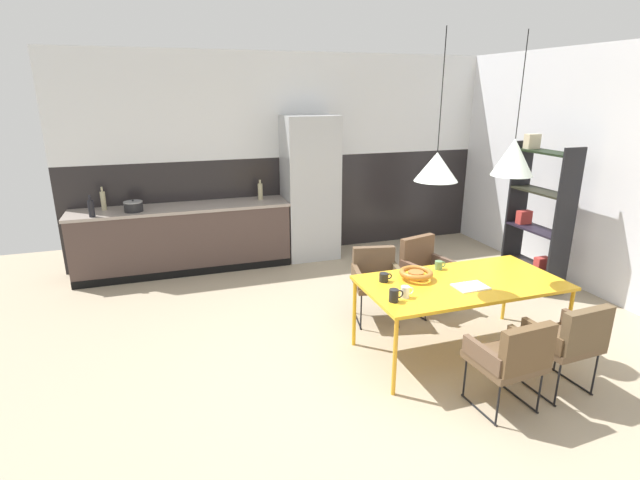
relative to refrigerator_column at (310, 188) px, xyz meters
name	(u,v)px	position (x,y,z in m)	size (l,w,h in m)	color
ground_plane	(392,366)	(-0.21, -3.14, -1.03)	(9.25, 9.25, 0.00)	tan
back_wall_splashback_dark	(290,204)	(-0.21, 0.36, -0.30)	(6.35, 0.12, 1.45)	black
back_wall_panel_upper	(288,105)	(-0.21, 0.36, 1.15)	(6.35, 0.12, 1.45)	silver
kitchen_counter	(184,238)	(-1.82, 0.00, -0.58)	(2.87, 0.63, 0.90)	#493933
refrigerator_column	(310,188)	(0.00, 0.00, 0.00)	(0.76, 0.60, 2.06)	#ADAFB2
dining_table	(461,285)	(0.48, -3.10, -0.35)	(1.84, 0.93, 0.72)	gold
armchair_corner_seat	(376,274)	(0.05, -2.19, -0.52)	(0.57, 0.56, 0.77)	brown
armchair_by_stool	(513,355)	(0.34, -4.00, -0.54)	(0.51, 0.50, 0.78)	brown
armchair_near_window	(424,265)	(0.67, -2.13, -0.51)	(0.58, 0.57, 0.82)	brown
armchair_far_side	(571,336)	(0.94, -3.95, -0.51)	(0.51, 0.50, 0.81)	brown
fruit_bowl	(416,273)	(0.11, -2.92, -0.25)	(0.31, 0.31, 0.09)	#B2662D
open_book	(470,287)	(0.47, -3.24, -0.30)	(0.29, 0.21, 0.02)	white
mug_tall_blue	(439,265)	(0.45, -2.76, -0.27)	(0.12, 0.07, 0.08)	#5B8456
mug_white_ceramic	(384,277)	(-0.20, -2.88, -0.27)	(0.12, 0.08, 0.08)	black
mug_wide_latte	(394,295)	(-0.31, -3.30, -0.25)	(0.13, 0.08, 0.11)	black
mug_short_terracotta	(406,292)	(-0.18, -3.25, -0.26)	(0.12, 0.07, 0.10)	white
cooking_pot	(133,206)	(-2.41, -0.10, -0.06)	(0.24, 0.24, 0.16)	black
bottle_spice_small	(260,191)	(-0.72, 0.09, -0.01)	(0.07, 0.07, 0.28)	tan
bottle_vinegar_dark	(91,208)	(-2.89, -0.23, -0.02)	(0.07, 0.07, 0.27)	black
bottle_wine_green	(103,200)	(-2.78, 0.11, 0.00)	(0.06, 0.06, 0.31)	tan
open_shelf_unit	(538,213)	(2.36, -1.93, -0.09)	(0.30, 0.83, 1.88)	black
pendant_lamp_over_table_near	(437,167)	(0.11, -3.12, 0.76)	(0.36, 0.36, 1.19)	black
pendant_lamp_over_table_far	(513,157)	(0.85, -3.15, 0.81)	(0.35, 0.35, 1.18)	black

